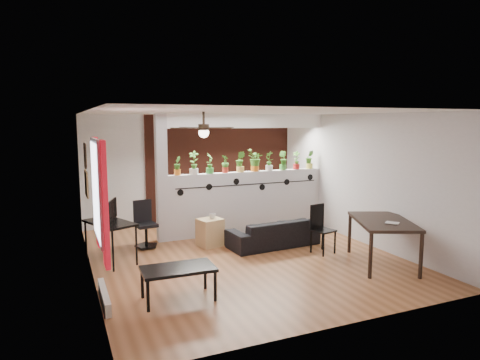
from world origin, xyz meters
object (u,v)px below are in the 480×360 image
at_px(potted_plant_1, 194,162).
at_px(coffee_table, 178,271).
at_px(potted_plant_5, 255,160).
at_px(potted_plant_6, 269,160).
at_px(computer_desk, 110,226).
at_px(potted_plant_2, 210,163).
at_px(ceiling_fan, 204,129).
at_px(cup, 212,216).
at_px(sofa, 273,233).
at_px(potted_plant_3, 225,163).
at_px(dining_table, 383,225).
at_px(folding_chair, 320,224).
at_px(potted_plant_4, 240,161).
at_px(potted_plant_8, 296,160).
at_px(potted_plant_9, 309,159).
at_px(office_chair, 145,227).
at_px(potted_plant_7, 283,160).
at_px(cube_shelf, 210,232).
at_px(potted_plant_0, 177,165).

bearing_deg(potted_plant_1, coffee_table, -111.19).
relative_size(potted_plant_5, potted_plant_6, 1.11).
bearing_deg(computer_desk, potted_plant_2, 24.01).
distance_m(ceiling_fan, potted_plant_5, 2.63).
distance_m(potted_plant_2, cup, 1.23).
bearing_deg(potted_plant_2, sofa, -53.20).
bearing_deg(potted_plant_3, cup, -128.02).
relative_size(dining_table, folding_chair, 1.82).
bearing_deg(folding_chair, sofa, 130.68).
bearing_deg(sofa, potted_plant_4, -85.02).
xyz_separation_m(potted_plant_8, sofa, (-1.21, -1.20, -1.32)).
relative_size(potted_plant_1, potted_plant_5, 1.00).
distance_m(potted_plant_4, potted_plant_5, 0.35).
height_order(potted_plant_9, office_chair, potted_plant_9).
bearing_deg(potted_plant_2, potted_plant_6, 0.00).
xyz_separation_m(potted_plant_7, folding_chair, (-0.25, -1.91, -1.04)).
relative_size(potted_plant_5, folding_chair, 0.54).
relative_size(potted_plant_1, computer_desk, 0.43).
height_order(potted_plant_1, potted_plant_5, same).
relative_size(dining_table, coffee_table, 1.64).
bearing_deg(potted_plant_3, potted_plant_8, 0.00).
xyz_separation_m(folding_chair, coffee_table, (-3.01, -1.07, -0.12)).
relative_size(potted_plant_4, potted_plant_9, 1.06).
distance_m(potted_plant_2, computer_desk, 2.55).
relative_size(potted_plant_8, sofa, 0.24).
relative_size(potted_plant_7, dining_table, 0.26).
relative_size(potted_plant_1, folding_chair, 0.54).
bearing_deg(potted_plant_4, cube_shelf, -143.45).
xyz_separation_m(sofa, cup, (-1.10, 0.49, 0.34)).
xyz_separation_m(potted_plant_3, potted_plant_7, (1.40, 0.00, 0.03)).
bearing_deg(potted_plant_5, potted_plant_7, 0.00).
distance_m(potted_plant_0, potted_plant_5, 1.76).
bearing_deg(potted_plant_2, cup, -105.93).
height_order(potted_plant_5, potted_plant_8, potted_plant_5).
relative_size(potted_plant_5, potted_plant_9, 1.14).
xyz_separation_m(potted_plant_0, office_chair, (-0.74, -0.29, -1.16)).
bearing_deg(office_chair, folding_chair, -28.78).
height_order(potted_plant_1, computer_desk, potted_plant_1).
bearing_deg(potted_plant_0, potted_plant_7, 0.00).
bearing_deg(computer_desk, potted_plant_6, 15.14).
bearing_deg(cup, potted_plant_5, 29.40).
relative_size(potted_plant_2, potted_plant_4, 0.96).
bearing_deg(cube_shelf, potted_plant_4, 23.08).
bearing_deg(coffee_table, potted_plant_6, 45.67).
height_order(dining_table, coffee_table, dining_table).
height_order(ceiling_fan, cube_shelf, ceiling_fan).
distance_m(potted_plant_6, cup, 2.01).
height_order(potted_plant_1, folding_chair, potted_plant_1).
height_order(computer_desk, dining_table, dining_table).
relative_size(potted_plant_4, coffee_table, 0.45).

